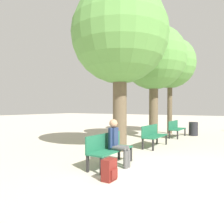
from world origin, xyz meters
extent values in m
plane|color=beige|center=(0.00, 0.00, 0.00)|extent=(80.00, 80.00, 0.00)
cube|color=#1E6042|center=(-1.95, 0.10, 0.44)|extent=(0.50, 1.66, 0.04)
cube|color=#1E6042|center=(-2.18, 0.10, 0.67)|extent=(0.04, 1.66, 0.42)
cube|color=black|center=(-1.74, -0.69, 0.21)|extent=(0.06, 0.06, 0.42)
cube|color=black|center=(-1.74, 0.88, 0.21)|extent=(0.06, 0.06, 0.42)
cube|color=black|center=(-2.15, -0.69, 0.21)|extent=(0.06, 0.06, 0.42)
cube|color=black|center=(-2.15, 0.88, 0.21)|extent=(0.06, 0.06, 0.42)
cube|color=#1E6042|center=(-1.95, 3.49, 0.44)|extent=(0.50, 1.66, 0.04)
cube|color=#1E6042|center=(-2.18, 3.49, 0.67)|extent=(0.04, 1.66, 0.42)
cube|color=black|center=(-1.74, 2.71, 0.21)|extent=(0.06, 0.06, 0.42)
cube|color=black|center=(-1.74, 4.28, 0.21)|extent=(0.06, 0.06, 0.42)
cube|color=black|center=(-2.15, 2.71, 0.21)|extent=(0.06, 0.06, 0.42)
cube|color=black|center=(-2.15, 4.28, 0.21)|extent=(0.06, 0.06, 0.42)
cube|color=#1E6042|center=(-1.95, 6.89, 0.44)|extent=(0.50, 1.66, 0.04)
cube|color=#1E6042|center=(-2.18, 6.89, 0.67)|extent=(0.04, 1.66, 0.42)
cube|color=black|center=(-1.74, 6.10, 0.21)|extent=(0.06, 0.06, 0.42)
cube|color=black|center=(-1.74, 7.67, 0.21)|extent=(0.06, 0.06, 0.42)
cube|color=black|center=(-2.15, 6.10, 0.21)|extent=(0.06, 0.06, 0.42)
cube|color=black|center=(-2.15, 7.67, 0.21)|extent=(0.06, 0.06, 0.42)
cylinder|color=brown|center=(-2.82, 2.11, 1.65)|extent=(0.52, 0.52, 3.31)
sphere|color=#568E42|center=(-2.82, 2.11, 4.29)|extent=(3.58, 3.58, 3.58)
cylinder|color=brown|center=(-2.82, 5.58, 1.62)|extent=(0.45, 0.45, 3.25)
sphere|color=#568E42|center=(-2.82, 5.58, 4.14)|extent=(3.23, 3.23, 3.23)
cylinder|color=brown|center=(-2.82, 8.34, 1.74)|extent=(0.30, 0.30, 3.48)
sphere|color=#568E42|center=(-2.82, 8.34, 4.33)|extent=(3.08, 3.08, 3.08)
cylinder|color=#4C4C4C|center=(-1.71, 0.09, 0.52)|extent=(0.42, 0.12, 0.12)
cylinder|color=#4C4C4C|center=(-1.50, 0.09, 0.23)|extent=(0.12, 0.12, 0.46)
cylinder|color=#4C4C4C|center=(-1.71, 0.24, 0.52)|extent=(0.42, 0.12, 0.12)
cylinder|color=#4C4C4C|center=(-1.50, 0.24, 0.23)|extent=(0.12, 0.12, 0.46)
cube|color=navy|center=(-1.92, 0.17, 0.75)|extent=(0.19, 0.23, 0.60)
cylinder|color=navy|center=(-1.92, 0.04, 0.78)|extent=(0.09, 0.09, 0.54)
cylinder|color=navy|center=(-1.92, 0.29, 0.78)|extent=(0.09, 0.09, 0.54)
sphere|color=#A37A5B|center=(-1.92, 0.17, 1.17)|extent=(0.23, 0.23, 0.23)
cube|color=maroon|center=(-1.36, -0.93, 0.24)|extent=(0.22, 0.34, 0.48)
cube|color=maroon|center=(-1.23, -0.93, 0.17)|extent=(0.04, 0.23, 0.21)
cylinder|color=#232328|center=(-1.36, 8.04, 0.39)|extent=(0.50, 0.50, 0.77)
camera|label=1|loc=(1.19, -4.95, 1.61)|focal=35.00mm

